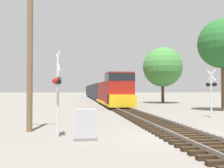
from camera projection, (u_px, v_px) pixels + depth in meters
name	position (u px, v px, depth m)	size (l,w,h in m)	color
ground_plane	(185.00, 137.00, 12.12)	(400.00, 400.00, 0.00)	slate
rail_track_bed	(185.00, 134.00, 12.13)	(2.60, 160.00, 0.31)	black
freight_train	(98.00, 91.00, 59.32)	(2.98, 65.75, 4.18)	maroon
crossing_signal_near	(57.00, 85.00, 12.09)	(0.48, 1.02, 3.91)	silver
crossing_signal_far	(212.00, 88.00, 20.56)	(0.53, 1.01, 3.78)	silver
relay_cabinet	(85.00, 125.00, 11.36)	(1.00, 0.51, 1.35)	slate
utility_pole	(30.00, 51.00, 13.77)	(1.80, 0.30, 8.20)	brown
tree_far_right	(223.00, 44.00, 27.21)	(5.15, 5.15, 9.58)	brown
tree_mid_background	(163.00, 67.00, 42.75)	(6.45, 6.45, 9.13)	#473521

